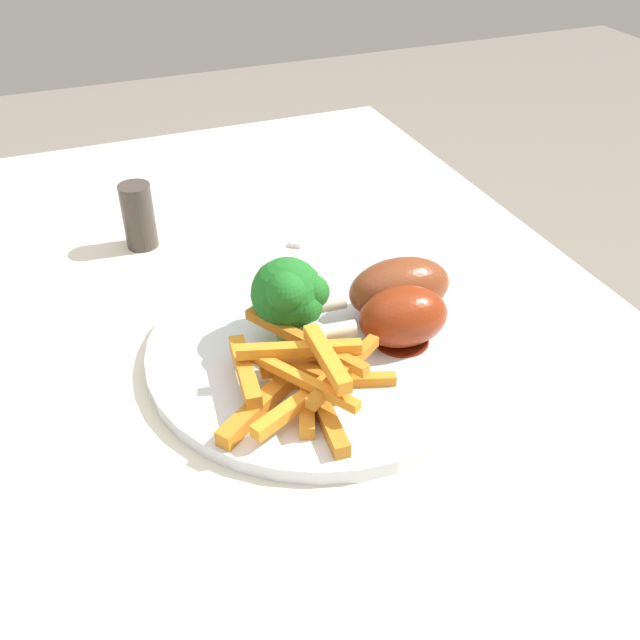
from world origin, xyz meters
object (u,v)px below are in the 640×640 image
at_px(dinner_plate, 320,347).
at_px(broccoli_floret_front, 290,294).
at_px(fork, 327,203).
at_px(carrot_fries_pile, 302,378).
at_px(dining_table, 264,481).
at_px(chicken_drumstick_far, 395,289).
at_px(chicken_drumstick_near, 397,318).
at_px(pepper_shaker, 138,216).

distance_m(dinner_plate, broccoli_floret_front, 0.05).
bearing_deg(fork, broccoli_floret_front, 12.57).
xyz_separation_m(dinner_plate, carrot_fries_pile, (-0.05, 0.03, 0.02)).
xyz_separation_m(dining_table, chicken_drumstick_far, (0.01, -0.12, 0.16)).
relative_size(broccoli_floret_front, chicken_drumstick_near, 0.58).
relative_size(dinner_plate, broccoli_floret_front, 3.98).
bearing_deg(fork, chicken_drumstick_near, 30.87).
height_order(broccoli_floret_front, pepper_shaker, broccoli_floret_front).
bearing_deg(chicken_drumstick_far, broccoli_floret_front, 89.03).
relative_size(chicken_drumstick_near, chicken_drumstick_far, 0.88).
bearing_deg(pepper_shaker, carrot_fries_pile, -166.94).
bearing_deg(broccoli_floret_front, fork, -28.76).
height_order(broccoli_floret_front, chicken_drumstick_far, broccoli_floret_front).
relative_size(dinner_plate, chicken_drumstick_near, 2.31).
relative_size(chicken_drumstick_far, fork, 0.68).
relative_size(broccoli_floret_front, carrot_fries_pile, 0.46).
bearing_deg(carrot_fries_pile, dinner_plate, -33.59).
distance_m(dinner_plate, pepper_shaker, 0.24).
bearing_deg(dinner_plate, pepper_shaker, 23.87).
relative_size(dining_table, broccoli_floret_front, 14.62).
relative_size(dinner_plate, pepper_shaker, 4.21).
bearing_deg(chicken_drumstick_far, dining_table, 95.60).
height_order(broccoli_floret_front, chicken_drumstick_near, broccoli_floret_front).
relative_size(carrot_fries_pile, pepper_shaker, 2.30).
height_order(dining_table, dinner_plate, dinner_plate).
height_order(dining_table, pepper_shaker, pepper_shaker).
xyz_separation_m(carrot_fries_pile, pepper_shaker, (0.27, 0.06, 0.00)).
distance_m(broccoli_floret_front, fork, 0.25).
bearing_deg(carrot_fries_pile, pepper_shaker, 13.06).
xyz_separation_m(broccoli_floret_front, chicken_drumstick_far, (-0.00, -0.09, -0.02)).
distance_m(chicken_drumstick_near, fork, 0.26).
relative_size(carrot_fries_pile, chicken_drumstick_far, 1.11).
bearing_deg(dinner_plate, chicken_drumstick_near, -112.90).
height_order(broccoli_floret_front, carrot_fries_pile, broccoli_floret_front).
bearing_deg(dinner_plate, fork, -23.51).
xyz_separation_m(dinner_plate, chicken_drumstick_near, (-0.02, -0.05, 0.03)).
xyz_separation_m(broccoli_floret_front, fork, (0.22, -0.12, -0.05)).
bearing_deg(dinner_plate, chicken_drumstick_far, -80.47).
xyz_separation_m(dining_table, pepper_shaker, (0.22, 0.04, 0.16)).
height_order(broccoli_floret_front, fork, broccoli_floret_front).
xyz_separation_m(dining_table, broccoli_floret_front, (0.01, -0.03, 0.18)).
height_order(dining_table, carrot_fries_pile, carrot_fries_pile).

